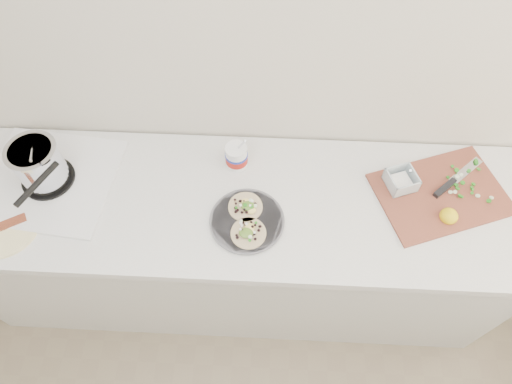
{
  "coord_description": "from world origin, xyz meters",
  "views": [
    {
      "loc": [
        0.15,
        0.48,
        2.44
      ],
      "look_at": [
        0.1,
        1.42,
        0.96
      ],
      "focal_mm": 32.0,
      "sensor_mm": 36.0,
      "label": 1
    }
  ],
  "objects_px": {
    "stove": "(43,170)",
    "bacon_plate": "(4,227)",
    "taco_plate": "(247,220)",
    "cutboard": "(438,190)",
    "tub": "(237,155)"
  },
  "relations": [
    {
      "from": "tub",
      "to": "bacon_plate",
      "type": "bearing_deg",
      "value": -158.52
    },
    {
      "from": "tub",
      "to": "bacon_plate",
      "type": "xyz_separation_m",
      "value": [
        -0.87,
        -0.34,
        -0.06
      ]
    },
    {
      "from": "stove",
      "to": "bacon_plate",
      "type": "distance_m",
      "value": 0.26
    },
    {
      "from": "stove",
      "to": "taco_plate",
      "type": "xyz_separation_m",
      "value": [
        0.81,
        -0.15,
        -0.06
      ]
    },
    {
      "from": "stove",
      "to": "bacon_plate",
      "type": "relative_size",
      "value": 2.1
    },
    {
      "from": "stove",
      "to": "taco_plate",
      "type": "height_order",
      "value": "stove"
    },
    {
      "from": "stove",
      "to": "tub",
      "type": "bearing_deg",
      "value": 14.89
    },
    {
      "from": "stove",
      "to": "cutboard",
      "type": "distance_m",
      "value": 1.56
    },
    {
      "from": "stove",
      "to": "tub",
      "type": "xyz_separation_m",
      "value": [
        0.76,
        0.12,
        -0.02
      ]
    },
    {
      "from": "cutboard",
      "to": "stove",
      "type": "bearing_deg",
      "value": 160.63
    },
    {
      "from": "taco_plate",
      "to": "stove",
      "type": "bearing_deg",
      "value": 169.54
    },
    {
      "from": "taco_plate",
      "to": "cutboard",
      "type": "height_order",
      "value": "cutboard"
    },
    {
      "from": "tub",
      "to": "cutboard",
      "type": "relative_size",
      "value": 0.36
    },
    {
      "from": "tub",
      "to": "stove",
      "type": "bearing_deg",
      "value": -170.89
    },
    {
      "from": "taco_plate",
      "to": "bacon_plate",
      "type": "height_order",
      "value": "taco_plate"
    }
  ]
}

